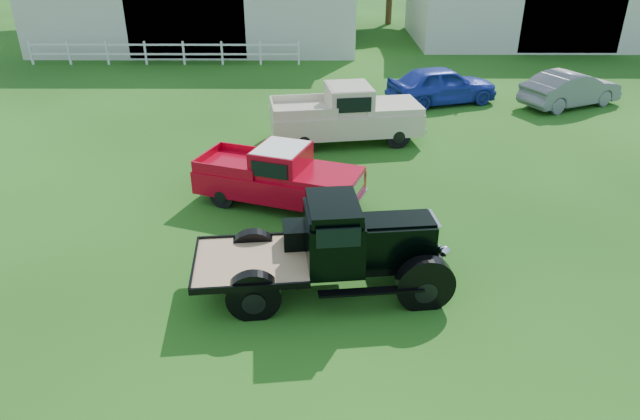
# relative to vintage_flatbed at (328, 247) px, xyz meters

# --- Properties ---
(ground) EXTENTS (120.00, 120.00, 0.00)m
(ground) POSITION_rel_vintage_flatbed_xyz_m (-0.37, 0.33, -1.00)
(ground) COLOR #14380D
(fence_rail) EXTENTS (14.20, 0.16, 1.20)m
(fence_rail) POSITION_rel_vintage_flatbed_xyz_m (-8.37, 20.33, -0.40)
(fence_rail) COLOR white
(fence_rail) RESTS_ON ground
(vintage_flatbed) EXTENTS (5.25, 2.54, 2.00)m
(vintage_flatbed) POSITION_rel_vintage_flatbed_xyz_m (0.00, 0.00, 0.00)
(vintage_flatbed) COLOR black
(vintage_flatbed) RESTS_ON ground
(red_pickup) EXTENTS (4.83, 3.15, 1.64)m
(red_pickup) POSITION_rel_vintage_flatbed_xyz_m (-1.27, 3.97, -0.18)
(red_pickup) COLOR #B2041A
(red_pickup) RESTS_ON ground
(white_pickup) EXTENTS (5.46, 2.81, 1.91)m
(white_pickup) POSITION_rel_vintage_flatbed_xyz_m (0.65, 8.77, -0.05)
(white_pickup) COLOR beige
(white_pickup) RESTS_ON ground
(misc_car_blue) EXTENTS (4.85, 3.06, 1.54)m
(misc_car_blue) POSITION_rel_vintage_flatbed_xyz_m (4.78, 13.37, -0.23)
(misc_car_blue) COLOR #2135A4
(misc_car_blue) RESTS_ON ground
(misc_car_grey) EXTENTS (4.51, 3.21, 1.41)m
(misc_car_grey) POSITION_rel_vintage_flatbed_xyz_m (9.93, 12.98, -0.30)
(misc_car_grey) COLOR slate
(misc_car_grey) RESTS_ON ground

